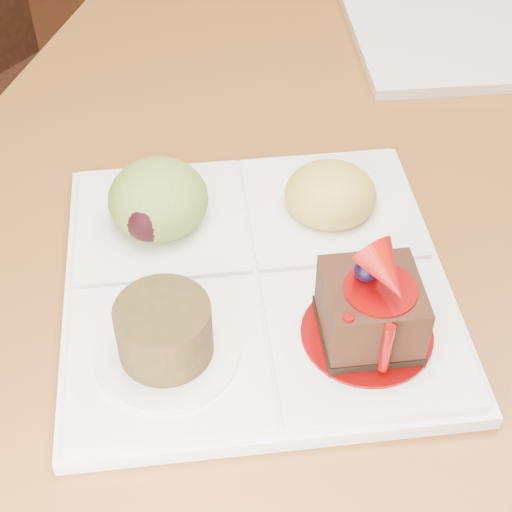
# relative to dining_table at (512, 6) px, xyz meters

# --- Properties ---
(ground) EXTENTS (6.00, 6.00, 0.00)m
(ground) POSITION_rel_dining_table_xyz_m (0.00, 0.00, -0.68)
(ground) COLOR #4F2916
(dining_table) EXTENTS (1.00, 1.80, 0.75)m
(dining_table) POSITION_rel_dining_table_xyz_m (0.00, 0.00, 0.00)
(dining_table) COLOR brown
(dining_table) RESTS_ON ground
(sampler_plate) EXTENTS (0.37, 0.37, 0.11)m
(sampler_plate) POSITION_rel_dining_table_xyz_m (-0.19, -0.65, 0.09)
(sampler_plate) COLOR white
(sampler_plate) RESTS_ON dining_table
(second_plate) EXTENTS (0.32, 0.32, 0.01)m
(second_plate) POSITION_rel_dining_table_xyz_m (-0.06, -0.22, 0.07)
(second_plate) COLOR white
(second_plate) RESTS_ON dining_table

